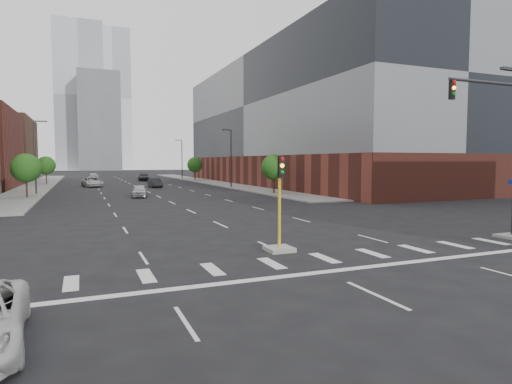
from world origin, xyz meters
TOP-DOWN VIEW (x-y plane):
  - ground at (0.00, 0.00)m, footprint 400.00×400.00m
  - sidewalk_left_far at (-15.00, 74.00)m, footprint 5.00×92.00m
  - sidewalk_right_far at (15.00, 74.00)m, footprint 5.00×92.00m
  - building_right_main at (29.50, 60.00)m, footprint 24.00×70.00m
  - tower_left at (-8.00, 220.00)m, footprint 22.00×22.00m
  - tower_right at (10.00, 260.00)m, footprint 20.00×20.00m
  - tower_mid at (0.00, 200.00)m, footprint 18.00×18.00m
  - median_traffic_signal at (0.00, 8.97)m, footprint 1.20×1.20m
  - mast_arm_signal at (12.61, 7.50)m, footprint 5.12×0.90m
  - streetlight_right_a at (13.41, 55.00)m, footprint 1.60×0.22m
  - streetlight_right_b at (13.41, 90.00)m, footprint 1.60×0.22m
  - streetlight_left at (-13.41, 50.00)m, footprint 1.60×0.22m
  - tree_left_near at (-14.00, 45.00)m, footprint 3.20×3.20m
  - tree_left_far at (-14.00, 75.00)m, footprint 3.20×3.20m
  - tree_right_near at (14.00, 40.00)m, footprint 3.20×3.20m
  - tree_right_far at (14.00, 80.00)m, footprint 3.20×3.20m
  - car_near_left at (-2.14, 42.01)m, footprint 2.36×4.42m
  - car_mid_right at (2.45, 59.83)m, footprint 1.70×4.57m
  - car_far_left at (-6.69, 65.15)m, footprint 3.48×5.95m
  - car_deep_right at (3.91, 83.44)m, footprint 2.48×5.48m
  - car_distant at (-5.76, 92.27)m, footprint 2.40×4.99m

SIDE VIEW (x-z plane):
  - ground at x=0.00m, z-range 0.00..0.00m
  - sidewalk_left_far at x=-15.00m, z-range 0.00..0.15m
  - sidewalk_right_far at x=15.00m, z-range 0.00..0.15m
  - car_near_left at x=-2.14m, z-range 0.00..1.43m
  - car_mid_right at x=2.45m, z-range 0.00..1.49m
  - car_far_left at x=-6.69m, z-range 0.00..1.56m
  - car_deep_right at x=3.91m, z-range 0.00..1.56m
  - car_distant at x=-5.76m, z-range 0.00..1.64m
  - median_traffic_signal at x=0.00m, z-range -1.23..3.17m
  - tree_left_near at x=-14.00m, z-range 0.97..5.82m
  - tree_left_far at x=-14.00m, z-range 0.97..5.82m
  - tree_right_near at x=14.00m, z-range 0.97..5.82m
  - tree_right_far at x=14.00m, z-range 0.97..5.82m
  - streetlight_right_a at x=13.41m, z-range 0.47..9.55m
  - streetlight_right_b at x=13.41m, z-range 0.47..9.55m
  - streetlight_left at x=-13.41m, z-range 0.47..9.55m
  - mast_arm_signal at x=12.61m, z-range 1.11..10.18m
  - building_right_main at x=29.50m, z-range 0.00..22.00m
  - tower_mid at x=0.00m, z-range 0.00..44.00m
  - tower_left at x=-8.00m, z-range 0.00..70.00m
  - tower_right at x=10.00m, z-range 0.00..80.00m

